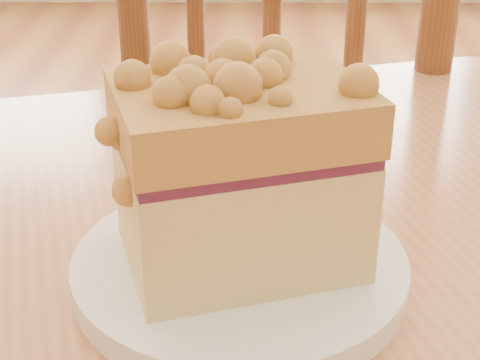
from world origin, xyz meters
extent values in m
cube|color=#B17344|center=(-0.10, 0.13, 0.73)|extent=(1.25, 0.99, 0.04)
cube|color=brown|center=(-0.09, 0.77, 0.49)|extent=(0.61, 0.61, 0.04)
cylinder|color=brown|center=(0.15, 0.86, 0.22)|extent=(0.04, 0.04, 0.47)
cylinder|color=brown|center=(-0.19, 1.01, 0.22)|extent=(0.04, 0.04, 0.47)
cylinder|color=brown|center=(-0.34, 0.67, 0.22)|extent=(0.04, 0.04, 0.47)
cylinder|color=brown|center=(-0.01, 0.50, 0.74)|extent=(0.04, 0.04, 0.50)
cylinder|color=brown|center=(-0.35, 0.66, 0.74)|extent=(0.04, 0.04, 0.50)
cylinder|color=brown|center=(-0.09, 0.54, 0.73)|extent=(0.02, 0.02, 0.44)
cylinder|color=brown|center=(-0.18, 0.58, 0.73)|extent=(0.02, 0.02, 0.44)
cylinder|color=brown|center=(-0.27, 0.62, 0.73)|extent=(0.02, 0.02, 0.44)
cylinder|color=white|center=(-0.21, 0.11, 0.76)|extent=(0.19, 0.19, 0.02)
cylinder|color=white|center=(-0.21, 0.11, 0.75)|extent=(0.13, 0.13, 0.01)
cube|color=#D1BB76|center=(-0.21, 0.11, 0.80)|extent=(0.15, 0.13, 0.07)
cube|color=#521733|center=(-0.21, 0.11, 0.84)|extent=(0.15, 0.13, 0.01)
cube|color=gold|center=(-0.21, 0.11, 0.85)|extent=(0.15, 0.13, 0.03)
sphere|color=gold|center=(-0.25, 0.09, 0.87)|extent=(0.02, 0.02, 0.02)
sphere|color=gold|center=(-0.17, 0.10, 0.87)|extent=(0.02, 0.02, 0.02)
sphere|color=gold|center=(-0.21, 0.14, 0.87)|extent=(0.02, 0.02, 0.02)
sphere|color=gold|center=(-0.19, 0.09, 0.87)|extent=(0.02, 0.02, 0.02)
sphere|color=gold|center=(-0.24, 0.10, 0.87)|extent=(0.02, 0.02, 0.02)
sphere|color=gold|center=(-0.23, 0.11, 0.87)|extent=(0.02, 0.02, 0.02)
sphere|color=gold|center=(-0.22, 0.08, 0.87)|extent=(0.02, 0.02, 0.02)
sphere|color=gold|center=(-0.24, 0.08, 0.87)|extent=(0.01, 0.01, 0.01)
sphere|color=gold|center=(-0.19, 0.13, 0.87)|extent=(0.02, 0.02, 0.02)
sphere|color=gold|center=(-0.20, 0.11, 0.87)|extent=(0.02, 0.02, 0.02)
sphere|color=gold|center=(-0.16, 0.09, 0.87)|extent=(0.03, 0.03, 0.03)
sphere|color=gold|center=(-0.25, 0.07, 0.87)|extent=(0.02, 0.02, 0.02)
sphere|color=gold|center=(-0.16, 0.10, 0.87)|extent=(0.01, 0.01, 0.01)
sphere|color=gold|center=(-0.23, 0.14, 0.87)|extent=(0.02, 0.02, 0.02)
sphere|color=gold|center=(-0.25, 0.09, 0.87)|extent=(0.02, 0.02, 0.02)
sphere|color=gold|center=(-0.25, 0.07, 0.87)|extent=(0.02, 0.02, 0.02)
sphere|color=gold|center=(-0.27, 0.08, 0.85)|extent=(0.01, 0.01, 0.01)
sphere|color=gold|center=(-0.29, 0.12, 0.83)|extent=(0.02, 0.02, 0.02)
sphere|color=gold|center=(-0.27, 0.07, 0.83)|extent=(0.01, 0.01, 0.01)
camera|label=1|loc=(-0.21, -0.25, 1.00)|focal=55.00mm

